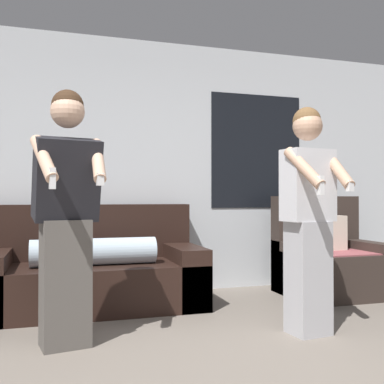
{
  "coord_description": "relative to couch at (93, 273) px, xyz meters",
  "views": [
    {
      "loc": [
        -0.9,
        -1.97,
        1.01
      ],
      "look_at": [
        0.03,
        1.1,
        1.05
      ],
      "focal_mm": 42.0,
      "sensor_mm": 36.0,
      "label": 1
    }
  ],
  "objects": [
    {
      "name": "wall_back",
      "position": [
        0.59,
        0.49,
        1.04
      ],
      "size": [
        6.8,
        0.07,
        2.7
      ],
      "color": "silver",
      "rests_on": "ground_plane"
    },
    {
      "name": "couch",
      "position": [
        0.0,
        0.0,
        0.0
      ],
      "size": [
        1.99,
        0.94,
        0.95
      ],
      "color": "black",
      "rests_on": "ground_plane"
    },
    {
      "name": "armchair",
      "position": [
        2.41,
        -0.18,
        0.02
      ],
      "size": [
        0.98,
        0.83,
        1.03
      ],
      "color": "#332823",
      "rests_on": "ground_plane"
    },
    {
      "name": "person_left",
      "position": [
        -0.26,
        -1.1,
        0.58
      ],
      "size": [
        0.48,
        0.56,
        1.74
      ],
      "color": "#56514C",
      "rests_on": "ground_plane"
    },
    {
      "name": "person_right",
      "position": [
        1.47,
        -1.31,
        0.56
      ],
      "size": [
        0.43,
        0.48,
        1.69
      ],
      "color": "#B2B2B7",
      "rests_on": "ground_plane"
    }
  ]
}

